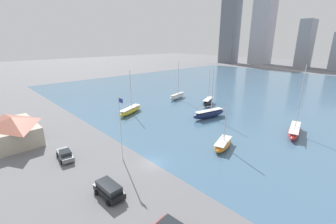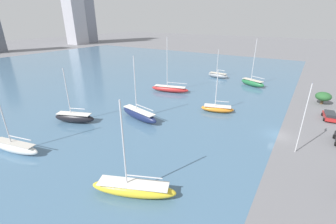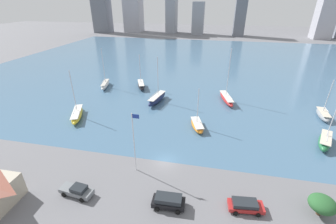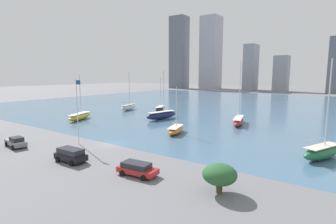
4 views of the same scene
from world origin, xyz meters
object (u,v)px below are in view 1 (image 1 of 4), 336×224
flag_pole (121,127)px  sailboat_yellow (130,110)px  sailboat_black (208,102)px  sailboat_red (294,130)px  sailboat_white (177,96)px  boat_shed (14,130)px  parked_suv_black (109,189)px  parked_pickup_gray (65,155)px  sailboat_navy (209,114)px  sailboat_orange (223,144)px

flag_pole → sailboat_yellow: 26.55m
sailboat_black → sailboat_red: sailboat_red is taller
sailboat_white → sailboat_yellow: size_ratio=1.07×
boat_shed → sailboat_white: bearing=92.2°
flag_pole → parked_suv_black: (7.08, -6.47, -5.03)m
parked_pickup_gray → sailboat_yellow: bearing=-141.5°
sailboat_navy → parked_pickup_gray: (-3.33, -35.98, -0.24)m
sailboat_black → sailboat_navy: (8.12, -10.14, 0.07)m
boat_shed → sailboat_navy: 44.49m
flag_pole → parked_pickup_gray: 11.27m
sailboat_orange → sailboat_navy: 17.64m
flag_pole → sailboat_navy: size_ratio=0.86×
boat_shed → sailboat_red: (37.22, 45.50, -1.64)m
sailboat_orange → parked_suv_black: sailboat_orange is taller
sailboat_orange → sailboat_yellow: size_ratio=0.79×
sailboat_black → sailboat_yellow: (-9.25, -23.42, -0.12)m
sailboat_yellow → parked_pickup_gray: (14.04, -22.70, -0.05)m
sailboat_black → parked_suv_black: sailboat_black is taller
sailboat_white → sailboat_yellow: 21.80m
sailboat_white → sailboat_navy: bearing=-35.6°
boat_shed → sailboat_navy: (17.62, 40.83, -1.48)m
sailboat_orange → flag_pole: bearing=-136.9°
sailboat_orange → sailboat_navy: sailboat_navy is taller
flag_pole → sailboat_yellow: size_ratio=0.93×
boat_shed → sailboat_white: (-2.59, 49.16, -1.59)m
boat_shed → flag_pole: bearing=28.8°
sailboat_yellow → parked_suv_black: 35.60m
sailboat_black → parked_suv_black: 49.10m
boat_shed → sailboat_yellow: 27.60m
sailboat_orange → parked_pickup_gray: size_ratio=1.77×
flag_pole → sailboat_black: size_ratio=1.01×
boat_shed → parked_suv_black: 28.88m
flag_pole → sailboat_black: 40.92m
sailboat_orange → parked_suv_black: bearing=-113.1°
sailboat_navy → sailboat_yellow: bearing=-131.2°
boat_shed → sailboat_red: bearing=49.9°
sailboat_navy → parked_pickup_gray: 36.14m
sailboat_orange → sailboat_yellow: sailboat_yellow is taller
boat_shed → sailboat_black: (9.50, 50.97, -1.55)m
flag_pole → sailboat_white: size_ratio=0.87×
flag_pole → parked_suv_black: bearing=-42.4°
sailboat_black → sailboat_red: (27.72, -5.46, -0.09)m
flag_pole → parked_pickup_gray: flag_pole is taller
sailboat_red → parked_suv_black: (-8.94, -39.90, 0.07)m
boat_shed → flag_pole: size_ratio=1.16×
sailboat_black → parked_pickup_gray: size_ratio=2.05×
sailboat_orange → sailboat_black: bearing=114.8°
parked_suv_black → parked_pickup_gray: bearing=90.6°
boat_shed → sailboat_red: sailboat_red is taller
boat_shed → sailboat_white: size_ratio=1.00×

